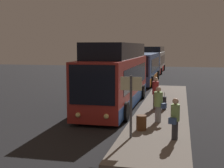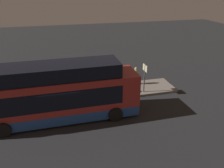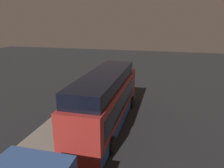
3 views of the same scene
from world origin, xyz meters
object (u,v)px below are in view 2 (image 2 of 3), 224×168
at_px(suitcase, 72,91).
at_px(bus_lead, 56,96).
at_px(passenger_boarding, 71,86).
at_px(passenger_waiting, 109,81).
at_px(passenger_with_bags, 136,75).
at_px(sign_post, 145,74).
at_px(trash_bin, 129,88).

bearing_deg(suitcase, bus_lead, -112.25).
bearing_deg(passenger_boarding, suitcase, 19.70).
bearing_deg(passenger_waiting, passenger_with_bags, 44.66).
xyz_separation_m(passenger_boarding, passenger_waiting, (3.25, 0.41, -0.10)).
relative_size(passenger_with_bags, suitcase, 1.66).
height_order(passenger_waiting, passenger_with_bags, passenger_waiting).
relative_size(bus_lead, suitcase, 11.26).
height_order(bus_lead, passenger_with_bags, bus_lead).
xyz_separation_m(passenger_with_bags, sign_post, (0.11, -1.70, 0.74)).
relative_size(passenger_waiting, suitcase, 1.74).
relative_size(suitcase, trash_bin, 1.51).
xyz_separation_m(passenger_boarding, passenger_with_bags, (5.92, 1.23, -0.13)).
relative_size(passenger_with_bags, sign_post, 0.66).
relative_size(bus_lead, trash_bin, 16.97).
bearing_deg(passenger_waiting, passenger_boarding, -145.33).
xyz_separation_m(sign_post, trash_bin, (-1.20, 0.27, -1.29)).
height_order(passenger_waiting, sign_post, sign_post).
bearing_deg(passenger_with_bags, passenger_boarding, -57.93).
bearing_deg(sign_post, trash_bin, 167.50).
distance_m(passenger_boarding, suitcase, 0.83).
bearing_deg(sign_post, passenger_with_bags, 93.85).
bearing_deg(bus_lead, sign_post, 16.03).
bearing_deg(bus_lead, passenger_boarding, 65.41).
height_order(suitcase, sign_post, sign_post).
bearing_deg(passenger_boarding, passenger_with_bags, -48.81).
distance_m(passenger_with_bags, sign_post, 1.85).
bearing_deg(sign_post, passenger_boarding, 175.59).
bearing_deg(passenger_waiting, bus_lead, -118.75).
bearing_deg(passenger_waiting, suitcase, -154.48).
xyz_separation_m(bus_lead, passenger_waiting, (4.41, 2.94, -0.68)).
relative_size(suitcase, sign_post, 0.40).
relative_size(passenger_waiting, passenger_with_bags, 1.05).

